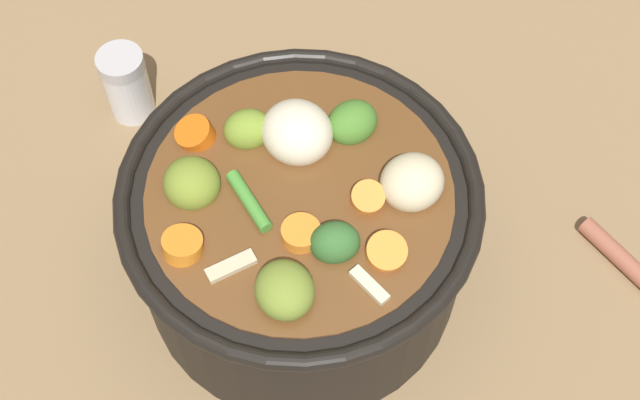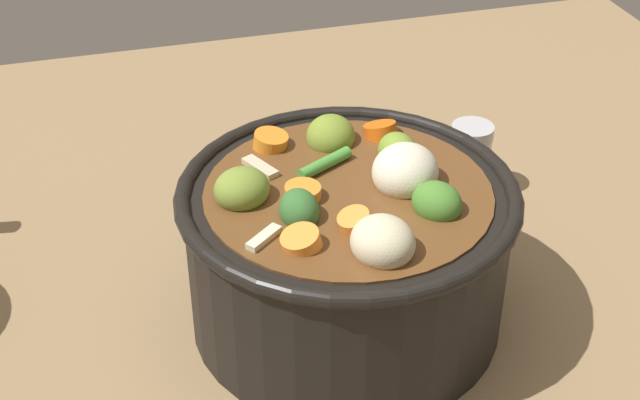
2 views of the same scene
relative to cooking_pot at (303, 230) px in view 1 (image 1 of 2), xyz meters
name	(u,v)px [view 1 (image 1 of 2)]	position (x,y,z in m)	size (l,w,h in m)	color
ground_plane	(304,271)	(0.00, 0.00, -0.07)	(1.10, 1.10, 0.00)	#8C704C
cooking_pot	(303,230)	(0.00, 0.00, 0.00)	(0.25, 0.25, 0.15)	black
salt_shaker	(128,84)	(-0.17, -0.14, -0.03)	(0.04, 0.04, 0.07)	silver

